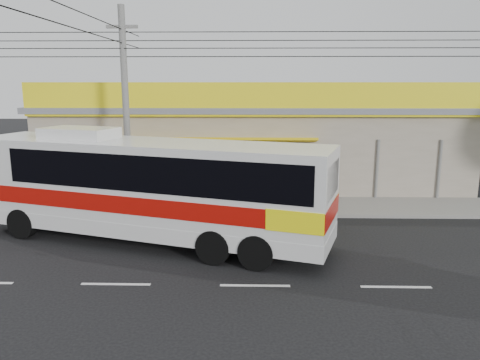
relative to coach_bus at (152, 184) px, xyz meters
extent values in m
plane|color=black|center=(3.64, -1.17, -2.17)|extent=(120.00, 120.00, 0.00)
cube|color=gray|center=(3.64, 4.83, -2.10)|extent=(30.00, 3.20, 0.15)
cube|color=gray|center=(3.64, 10.43, -0.07)|extent=(22.00, 8.00, 4.20)
cube|color=slate|center=(3.64, 10.43, 2.18)|extent=(22.60, 8.60, 0.30)
cube|color=yellow|center=(3.64, 6.31, 2.73)|extent=(22.00, 0.24, 1.60)
cube|color=#AF0922|center=(1.64, 6.28, 2.73)|extent=(9.00, 0.10, 1.20)
cube|color=#157716|center=(10.14, 6.28, 2.73)|extent=(2.40, 0.10, 1.10)
cube|color=navy|center=(12.84, 6.28, 2.73)|extent=(2.20, 0.10, 1.10)
cube|color=#AF0922|center=(-5.36, 6.28, 2.73)|extent=(3.00, 0.10, 1.10)
cube|color=yellow|center=(1.64, 6.13, 0.83)|extent=(10.00, 1.20, 0.37)
cube|color=silver|center=(-0.20, 0.06, -0.09)|extent=(13.34, 6.66, 3.18)
cube|color=#AD0D07|center=(-0.20, 0.06, -0.48)|extent=(13.39, 6.71, 0.60)
cube|color=#F8ED0D|center=(5.22, -1.70, -0.48)|extent=(2.53, 3.20, 0.66)
cube|color=black|center=(0.53, -0.17, 0.62)|extent=(11.27, 6.02, 1.20)
cube|color=black|center=(-6.36, 2.07, 0.40)|extent=(0.91, 2.35, 1.64)
cube|color=silver|center=(-2.80, 0.91, 1.69)|extent=(2.97, 2.27, 0.39)
cylinder|color=black|center=(-4.95, 0.31, -1.60)|extent=(1.19, 0.69, 1.14)
cylinder|color=black|center=(-4.19, 2.66, -1.60)|extent=(1.19, 0.69, 1.14)
cylinder|color=black|center=(3.69, -2.50, -1.60)|extent=(1.19, 0.69, 1.14)
cylinder|color=black|center=(4.45, -0.15, -1.60)|extent=(1.19, 0.69, 1.14)
imported|color=maroon|center=(-3.48, 3.53, -1.48)|extent=(2.19, 1.45, 1.09)
imported|color=black|center=(-1.47, 3.53, -1.56)|extent=(1.60, 0.91, 0.93)
cylinder|color=slate|center=(-1.92, 4.23, 2.26)|extent=(0.29, 0.29, 8.87)
cube|color=slate|center=(-1.92, 4.23, 5.81)|extent=(1.33, 0.13, 0.13)
camera|label=1|loc=(3.51, -16.11, 3.50)|focal=35.00mm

